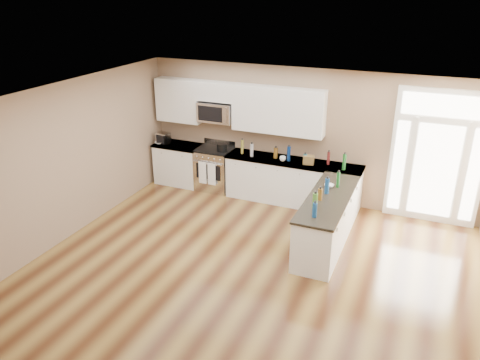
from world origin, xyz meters
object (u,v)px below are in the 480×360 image
object	(u,v)px
stockpot	(222,147)
toaster_oven	(163,138)
peninsula_cabinet	(327,223)
kitchen_range	(215,169)

from	to	relation	value
stockpot	toaster_oven	xyz separation A→B (m)	(-1.47, -0.03, 0.03)
peninsula_cabinet	stockpot	world-z (taller)	stockpot
peninsula_cabinet	toaster_oven	size ratio (longest dim) A/B	7.85
kitchen_range	stockpot	bearing A→B (deg)	-8.84
stockpot	peninsula_cabinet	bearing A→B (deg)	-27.77
peninsula_cabinet	kitchen_range	xyz separation A→B (m)	(-2.90, 1.45, 0.05)
peninsula_cabinet	toaster_oven	world-z (taller)	toaster_oven
peninsula_cabinet	kitchen_range	distance (m)	3.24
kitchen_range	stockpot	xyz separation A→B (m)	(0.21, -0.03, 0.56)
kitchen_range	stockpot	size ratio (longest dim) A/B	4.76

